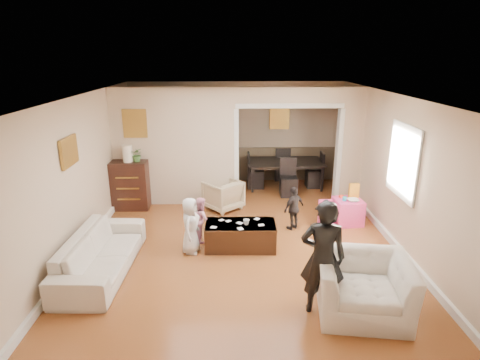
{
  "coord_description": "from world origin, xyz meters",
  "views": [
    {
      "loc": [
        -0.17,
        -6.7,
        3.27
      ],
      "look_at": [
        0.0,
        0.2,
        1.05
      ],
      "focal_mm": 29.51,
      "sensor_mm": 36.0,
      "label": 1
    }
  ],
  "objects_px": {
    "coffee_cup": "(246,222)",
    "cyan_cup": "(345,199)",
    "armchair_front": "(363,287)",
    "child_toddler": "(294,208)",
    "child_kneel_b": "(201,219)",
    "armchair_back": "(223,195)",
    "dining_table": "(285,174)",
    "child_kneel_a": "(191,226)",
    "table_lamp": "(128,153)",
    "adult_person": "(323,258)",
    "sofa": "(101,253)",
    "dresser": "(130,185)",
    "play_table": "(348,211)",
    "coffee_table": "(240,235)"
  },
  "relations": [
    {
      "from": "coffee_cup",
      "to": "cyan_cup",
      "type": "bearing_deg",
      "value": 26.63
    },
    {
      "from": "armchair_front",
      "to": "child_toddler",
      "type": "height_order",
      "value": "child_toddler"
    },
    {
      "from": "child_kneel_b",
      "to": "armchair_back",
      "type": "bearing_deg",
      "value": -31.74
    },
    {
      "from": "dining_table",
      "to": "child_kneel_a",
      "type": "xyz_separation_m",
      "value": [
        -2.07,
        -3.44,
        0.16
      ]
    },
    {
      "from": "table_lamp",
      "to": "cyan_cup",
      "type": "height_order",
      "value": "table_lamp"
    },
    {
      "from": "adult_person",
      "to": "child_kneel_b",
      "type": "height_order",
      "value": "adult_person"
    },
    {
      "from": "armchair_front",
      "to": "child_kneel_b",
      "type": "bearing_deg",
      "value": 144.22
    },
    {
      "from": "armchair_back",
      "to": "dining_table",
      "type": "bearing_deg",
      "value": -178.35
    },
    {
      "from": "sofa",
      "to": "dining_table",
      "type": "distance_m",
      "value": 5.28
    },
    {
      "from": "dresser",
      "to": "play_table",
      "type": "bearing_deg",
      "value": -11.6
    },
    {
      "from": "armchair_front",
      "to": "coffee_table",
      "type": "relative_size",
      "value": 0.97
    },
    {
      "from": "sofa",
      "to": "adult_person",
      "type": "xyz_separation_m",
      "value": [
        3.18,
        -1.08,
        0.47
      ]
    },
    {
      "from": "play_table",
      "to": "child_kneel_b",
      "type": "relative_size",
      "value": 0.63
    },
    {
      "from": "cyan_cup",
      "to": "coffee_cup",
      "type": "bearing_deg",
      "value": -153.37
    },
    {
      "from": "armchair_back",
      "to": "table_lamp",
      "type": "xyz_separation_m",
      "value": [
        -2.02,
        0.09,
        0.92
      ]
    },
    {
      "from": "coffee_table",
      "to": "child_kneel_a",
      "type": "distance_m",
      "value": 0.9
    },
    {
      "from": "sofa",
      "to": "play_table",
      "type": "bearing_deg",
      "value": -65.98
    },
    {
      "from": "cyan_cup",
      "to": "adult_person",
      "type": "height_order",
      "value": "adult_person"
    },
    {
      "from": "sofa",
      "to": "child_kneel_b",
      "type": "relative_size",
      "value": 2.61
    },
    {
      "from": "adult_person",
      "to": "child_kneel_a",
      "type": "relative_size",
      "value": 1.6
    },
    {
      "from": "dresser",
      "to": "child_kneel_b",
      "type": "bearing_deg",
      "value": -44.46
    },
    {
      "from": "cyan_cup",
      "to": "child_toddler",
      "type": "height_order",
      "value": "child_toddler"
    },
    {
      "from": "child_kneel_b",
      "to": "table_lamp",
      "type": "bearing_deg",
      "value": 27.25
    },
    {
      "from": "child_kneel_b",
      "to": "child_toddler",
      "type": "bearing_deg",
      "value": -93.87
    },
    {
      "from": "armchair_back",
      "to": "cyan_cup",
      "type": "xyz_separation_m",
      "value": [
        2.41,
        -0.89,
        0.22
      ]
    },
    {
      "from": "cyan_cup",
      "to": "dresser",
      "type": "bearing_deg",
      "value": 167.53
    },
    {
      "from": "coffee_table",
      "to": "child_toddler",
      "type": "xyz_separation_m",
      "value": [
        1.05,
        0.75,
        0.2
      ]
    },
    {
      "from": "cyan_cup",
      "to": "dining_table",
      "type": "distance_m",
      "value": 2.51
    },
    {
      "from": "coffee_cup",
      "to": "cyan_cup",
      "type": "relative_size",
      "value": 1.28
    },
    {
      "from": "armchair_front",
      "to": "coffee_cup",
      "type": "relative_size",
      "value": 11.51
    },
    {
      "from": "play_table",
      "to": "child_kneel_b",
      "type": "xyz_separation_m",
      "value": [
        -2.88,
        -0.69,
        0.16
      ]
    },
    {
      "from": "armchair_front",
      "to": "child_toddler",
      "type": "xyz_separation_m",
      "value": [
        -0.49,
        2.62,
        0.05
      ]
    },
    {
      "from": "coffee_table",
      "to": "child_kneel_b",
      "type": "xyz_separation_m",
      "value": [
        -0.7,
        0.3,
        0.19
      ]
    },
    {
      "from": "armchair_back",
      "to": "dresser",
      "type": "relative_size",
      "value": 0.66
    },
    {
      "from": "table_lamp",
      "to": "dining_table",
      "type": "bearing_deg",
      "value": 20.92
    },
    {
      "from": "adult_person",
      "to": "coffee_table",
      "type": "bearing_deg",
      "value": -52.09
    },
    {
      "from": "cyan_cup",
      "to": "armchair_front",
      "type": "bearing_deg",
      "value": -100.73
    },
    {
      "from": "sofa",
      "to": "dresser",
      "type": "bearing_deg",
      "value": 5.84
    },
    {
      "from": "coffee_cup",
      "to": "dining_table",
      "type": "bearing_deg",
      "value": 71.41
    },
    {
      "from": "coffee_table",
      "to": "child_kneel_b",
      "type": "relative_size",
      "value": 1.47
    },
    {
      "from": "sofa",
      "to": "cyan_cup",
      "type": "distance_m",
      "value": 4.59
    },
    {
      "from": "adult_person",
      "to": "child_toddler",
      "type": "distance_m",
      "value": 2.61
    },
    {
      "from": "table_lamp",
      "to": "play_table",
      "type": "height_order",
      "value": "table_lamp"
    },
    {
      "from": "table_lamp",
      "to": "child_kneel_a",
      "type": "height_order",
      "value": "table_lamp"
    },
    {
      "from": "armchair_front",
      "to": "child_kneel_b",
      "type": "relative_size",
      "value": 1.42
    },
    {
      "from": "child_kneel_b",
      "to": "play_table",
      "type": "bearing_deg",
      "value": -94.77
    },
    {
      "from": "dresser",
      "to": "table_lamp",
      "type": "distance_m",
      "value": 0.71
    },
    {
      "from": "coffee_cup",
      "to": "child_kneel_a",
      "type": "xyz_separation_m",
      "value": [
        -0.95,
        -0.1,
        -0.01
      ]
    },
    {
      "from": "coffee_table",
      "to": "cyan_cup",
      "type": "xyz_separation_m",
      "value": [
        2.08,
        0.94,
        0.32
      ]
    },
    {
      "from": "dresser",
      "to": "dining_table",
      "type": "height_order",
      "value": "dresser"
    }
  ]
}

